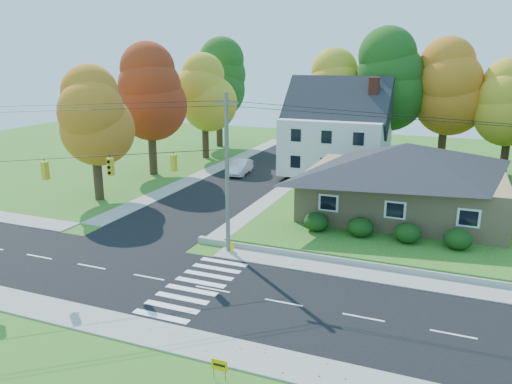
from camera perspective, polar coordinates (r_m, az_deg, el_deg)
ground at (r=27.17m, az=-4.98°, el=-11.05°), size 120.00×120.00×0.00m
road_main at (r=27.17m, az=-4.98°, el=-11.03°), size 90.00×8.00×0.02m
road_cross at (r=52.76m, az=-0.05°, el=2.08°), size 8.00×44.00×0.02m
sidewalk_north at (r=31.29m, az=-0.83°, el=-7.26°), size 90.00×2.00×0.08m
sidewalk_south at (r=23.36m, az=-10.71°, el=-15.87°), size 90.00×2.00×0.08m
lawn at (r=44.28m, az=23.39°, el=-1.45°), size 30.00×30.00×0.50m
ranch_house at (r=38.79m, az=16.59°, el=1.56°), size 14.60×10.60×5.40m
colonial_house at (r=51.43m, az=9.20°, el=6.73°), size 10.40×8.40×9.60m
hedge_row at (r=33.48m, az=14.39°, el=-4.21°), size 10.70×1.70×1.27m
traffic_infrastructure at (r=26.55m, az=-4.21°, el=0.22°), size 38.10×10.66×10.00m
tree_lot_0 at (r=57.32m, az=8.70°, el=11.35°), size 6.72×6.72×12.51m
tree_lot_1 at (r=55.18m, az=14.72°, el=12.26°), size 7.84×7.84×14.60m
tree_lot_2 at (r=55.75m, az=21.04°, el=11.11°), size 7.28×7.28×13.56m
tree_lot_3 at (r=55.04m, az=27.19°, el=9.04°), size 6.16×6.16×11.47m
tree_west_0 at (r=44.17m, az=-18.14°, el=8.18°), size 6.16×6.16×11.47m
tree_west_1 at (r=52.64m, az=-12.08°, el=11.04°), size 7.28×7.28×13.56m
tree_west_2 at (r=60.76m, az=-5.93°, el=11.18°), size 6.72×6.72×12.51m
tree_west_3 at (r=68.71m, az=-4.31°, el=12.77°), size 7.84×7.84×14.60m
white_car at (r=52.47m, az=-1.83°, el=2.86°), size 2.11×4.75×1.52m
fire_hydrant at (r=31.83m, az=-2.79°, el=-6.30°), size 0.40×0.31×0.71m
yard_sign at (r=20.22m, az=-4.21°, el=-19.15°), size 0.67×0.04×0.84m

